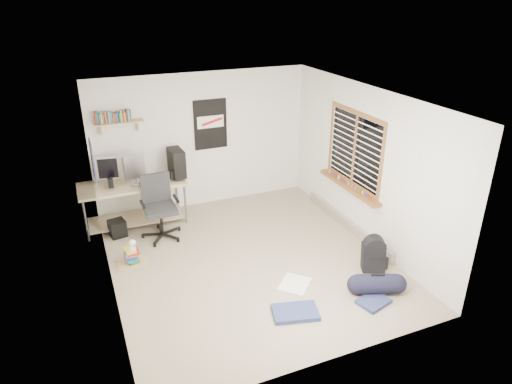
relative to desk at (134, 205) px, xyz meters
name	(u,v)px	position (x,y,z in m)	size (l,w,h in m)	color
floor	(249,261)	(1.39, -1.90, -0.37)	(4.00, 4.50, 0.01)	gray
ceiling	(248,98)	(1.39, -1.90, 2.14)	(4.00, 4.50, 0.01)	white
back_wall	(203,141)	(1.39, 0.36, 0.89)	(4.00, 0.01, 2.50)	silver
left_wall	(102,210)	(-0.61, -1.90, 0.89)	(0.01, 4.50, 2.50)	silver
right_wall	(366,166)	(3.40, -1.90, 0.89)	(0.01, 4.50, 2.50)	silver
desk	(134,205)	(0.00, 0.00, 0.00)	(1.78, 0.78, 0.81)	tan
monitor_left	(108,173)	(-0.36, 0.05, 0.64)	(0.35, 0.09, 0.39)	#ACACB1
monitor_right	(135,171)	(0.06, -0.11, 0.66)	(0.39, 0.10, 0.43)	#959599
pc_tower	(176,163)	(0.79, -0.04, 0.68)	(0.22, 0.45, 0.48)	black
keyboard	(151,183)	(0.29, -0.22, 0.45)	(0.37, 0.13, 0.02)	black
speaker_left	(111,183)	(-0.35, -0.15, 0.53)	(0.08, 0.08, 0.17)	black
speaker_right	(173,175)	(0.67, -0.20, 0.53)	(0.08, 0.08, 0.16)	black
office_chair	(160,211)	(0.33, -0.66, 0.12)	(0.70, 0.70, 1.07)	#262629
wall_shelf	(119,123)	(-0.06, 0.24, 1.42)	(0.80, 0.22, 0.24)	tan
poster_back_wall	(210,124)	(1.54, 0.33, 1.19)	(0.62, 0.03, 0.92)	black
poster_left_wall	(93,161)	(-0.59, -0.70, 1.14)	(0.02, 0.42, 0.60)	navy
window	(354,149)	(3.34, -1.60, 1.08)	(0.10, 1.50, 1.26)	brown
baseboard_heater	(347,223)	(3.35, -1.60, -0.28)	(0.08, 2.50, 0.18)	#B7B2A8
backpack	(373,257)	(3.00, -2.81, -0.16)	(0.33, 0.26, 0.43)	black
duffel_bag	(377,284)	(2.70, -3.32, -0.22)	(0.28, 0.28, 0.55)	black
tshirt	(295,285)	(1.74, -2.75, -0.34)	(0.45, 0.38, 0.04)	silver
jeans_a	(295,312)	(1.47, -3.30, -0.33)	(0.58, 0.37, 0.06)	navy
jeans_b	(373,302)	(2.53, -3.50, -0.34)	(0.41, 0.30, 0.05)	navy
book_stack	(132,254)	(-0.26, -1.28, -0.22)	(0.42, 0.34, 0.29)	olive
desk_lamp	(132,241)	(-0.24, -1.30, 0.02)	(0.11, 0.18, 0.18)	silver
subwoofer	(117,228)	(-0.36, -0.34, -0.22)	(0.26, 0.26, 0.29)	black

